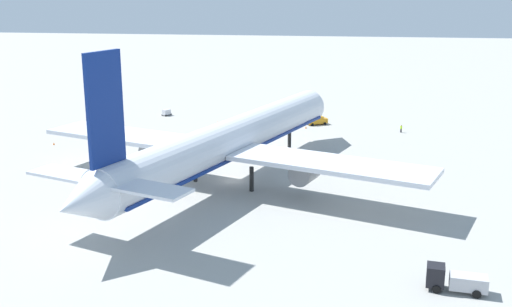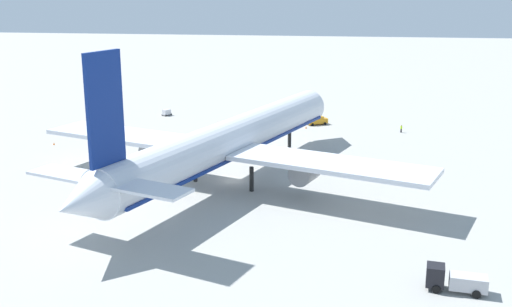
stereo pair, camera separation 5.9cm
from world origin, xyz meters
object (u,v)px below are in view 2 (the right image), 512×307
ground_worker_2 (401,129)px  traffic_cone_1 (93,123)px  service_van (317,120)px  airliner (228,141)px  service_truck_1 (454,280)px  traffic_cone_0 (54,143)px  traffic_cone_3 (306,127)px  traffic_cone_4 (218,122)px  baggage_cart_0 (167,112)px

ground_worker_2 → traffic_cone_1: (-1.29, 70.67, -0.57)m
service_van → airliner: bearing=165.3°
service_van → traffic_cone_1: (-6.60, 51.91, -0.76)m
service_truck_1 → service_van: bearing=13.1°
traffic_cone_0 → traffic_cone_3: 54.47m
service_truck_1 → traffic_cone_4: 87.67m
service_truck_1 → ground_worker_2: size_ratio=3.87×
airliner → traffic_cone_0: size_ratio=133.04×
airliner → baggage_cart_0: bearing=26.4°
service_truck_1 → traffic_cone_4: service_truck_1 is taller
traffic_cone_0 → traffic_cone_1: same height
ground_worker_2 → traffic_cone_1: size_ratio=3.05×
airliner → ground_worker_2: bearing=-37.1°
traffic_cone_0 → ground_worker_2: bearing=-73.2°
traffic_cone_4 → service_truck_1: bearing=-151.7°
service_truck_1 → traffic_cone_3: 77.90m
traffic_cone_0 → traffic_cone_1: bearing=-0.2°
airliner → service_truck_1: 45.59m
traffic_cone_3 → ground_worker_2: bearing=-92.5°
airliner → traffic_cone_4: bearing=13.9°
traffic_cone_0 → service_truck_1: bearing=-126.9°
airliner → traffic_cone_0: airliner is taller
service_van → baggage_cart_0: bearing=82.3°
traffic_cone_0 → traffic_cone_4: (24.34, -28.98, 0.00)m
service_truck_1 → ground_worker_2: 74.18m
airliner → traffic_cone_3: 43.48m
service_truck_1 → baggage_cart_0: size_ratio=2.34×
airliner → baggage_cart_0: 57.52m
service_truck_1 → traffic_cone_0: size_ratio=11.78×
airliner → service_van: (46.19, -12.10, -6.03)m
traffic_cone_4 → traffic_cone_0: bearing=130.0°
traffic_cone_1 → traffic_cone_3: (2.20, -49.68, 0.00)m
traffic_cone_1 → traffic_cone_4: bearing=-81.5°
service_van → traffic_cone_4: 23.11m
airliner → service_van: bearing=-14.7°
ground_worker_2 → traffic_cone_3: 21.02m
airliner → service_truck_1: airliner is taller
ground_worker_2 → traffic_cone_4: 41.87m
baggage_cart_0 → traffic_cone_4: 16.25m
service_truck_1 → ground_worker_2: service_truck_1 is taller
airliner → traffic_cone_0: bearing=63.8°
airliner → baggage_cart_0: (51.23, 25.39, -6.24)m
airliner → ground_worker_2: 51.60m
service_truck_1 → traffic_cone_4: (77.22, 41.50, -1.06)m
service_truck_1 → traffic_cone_3: bearing=15.4°
service_truck_1 → traffic_cone_3: size_ratio=11.78×
ground_worker_2 → traffic_cone_0: bearing=106.8°
service_van → traffic_cone_0: size_ratio=9.26×
traffic_cone_4 → baggage_cart_0: bearing=63.3°
ground_worker_2 → airliner: bearing=142.9°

